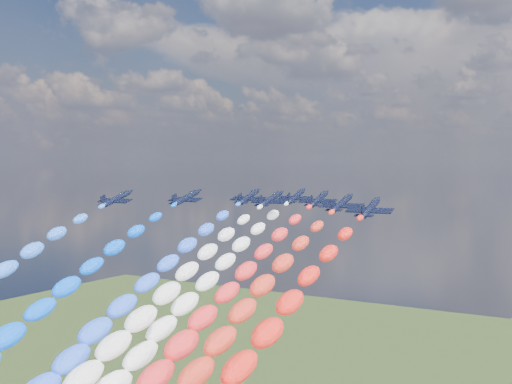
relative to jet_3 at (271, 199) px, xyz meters
The scene contains 14 objects.
jet_0 37.57m from the jet_3, 151.65° to the right, with size 9.21×12.35×2.72m, color black, non-canonical shape.
jet_1 22.02m from the jet_3, 166.50° to the right, with size 9.21×12.35×2.72m, color black, non-canonical shape.
trail_1 64.51m from the jet_3, 110.98° to the right, with size 5.81×97.19×51.11m, color blue, non-canonical shape.
jet_2 12.02m from the jet_3, 147.66° to the left, with size 9.21×12.35×2.72m, color black, non-canonical shape.
trail_2 51.45m from the jet_3, 102.92° to the right, with size 5.81×97.19×51.11m, color blue, non-canonical shape.
jet_3 is the anchor object (origin of this frame).
trail_3 56.17m from the jet_3, 90.00° to the right, with size 5.81×97.19×51.11m, color white, non-canonical shape.
jet_4 14.48m from the jet_3, 93.19° to the left, with size 9.21×12.35×2.72m, color black, non-canonical shape.
trail_4 43.58m from the jet_3, 91.27° to the right, with size 5.81×97.19×51.11m, color white, non-canonical shape.
jet_5 11.59m from the jet_3, 32.80° to the left, with size 9.21×12.35×2.72m, color black, non-canonical shape.
trail_5 51.50m from the jet_3, 77.62° to the right, with size 5.81×97.19×51.11m, color #F92B2F, non-canonical shape.
jet_6 21.88m from the jet_3, 15.10° to the right, with size 9.21×12.35×2.72m, color black, non-canonical shape.
trail_6 64.90m from the jet_3, 69.46° to the right, with size 5.81×97.19×51.11m, color red, non-canonical shape.
jet_7 35.54m from the jet_3, 26.31° to the right, with size 9.21×12.35×2.72m, color black, non-canonical shape.
Camera 1 is at (83.09, -132.26, 118.53)m, focal length 48.35 mm.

